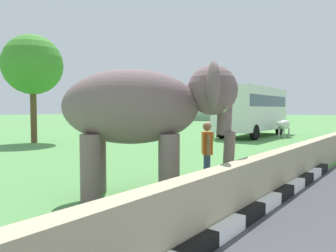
# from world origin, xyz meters

# --- Properties ---
(barrier_parapet) EXTENTS (28.00, 0.36, 1.00)m
(barrier_parapet) POSITION_xyz_m (2.00, 3.64, 0.50)
(barrier_parapet) COLOR tan
(barrier_parapet) RESTS_ON ground_plane
(elephant) EXTENTS (3.76, 3.89, 3.01)m
(elephant) POSITION_xyz_m (2.09, 5.94, 1.99)
(elephant) COLOR #745D5F
(elephant) RESTS_ON ground_plane
(person_handler) EXTENTS (0.58, 0.49, 1.66)m
(person_handler) POSITION_xyz_m (3.77, 5.35, 0.93)
(person_handler) COLOR navy
(person_handler) RESTS_ON ground_plane
(bus_white) EXTENTS (8.36, 2.84, 3.50)m
(bus_white) POSITION_xyz_m (18.96, 10.50, 2.08)
(bus_white) COLOR silver
(bus_white) RESTS_ON ground_plane
(cow_near) EXTENTS (1.89, 1.17, 1.23)m
(cow_near) POSITION_xyz_m (16.29, 11.71, 0.87)
(cow_near) COLOR tan
(cow_near) RESTS_ON ground_plane
(cow_mid) EXTENTS (1.90, 0.67, 1.23)m
(cow_mid) POSITION_xyz_m (19.34, 8.36, 0.87)
(cow_mid) COLOR beige
(cow_mid) RESTS_ON ground_plane
(cow_far) EXTENTS (1.77, 1.45, 1.23)m
(cow_far) POSITION_xyz_m (18.74, 10.20, 0.87)
(cow_far) COLOR #473323
(cow_far) RESTS_ON ground_plane
(tree_distant) EXTENTS (3.48, 3.48, 6.32)m
(tree_distant) POSITION_xyz_m (6.93, 19.01, 4.55)
(tree_distant) COLOR brown
(tree_distant) RESTS_ON ground_plane
(hill_east) EXTENTS (26.20, 20.96, 10.18)m
(hill_east) POSITION_xyz_m (55.00, 30.62, 0.00)
(hill_east) COLOR slate
(hill_east) RESTS_ON ground_plane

